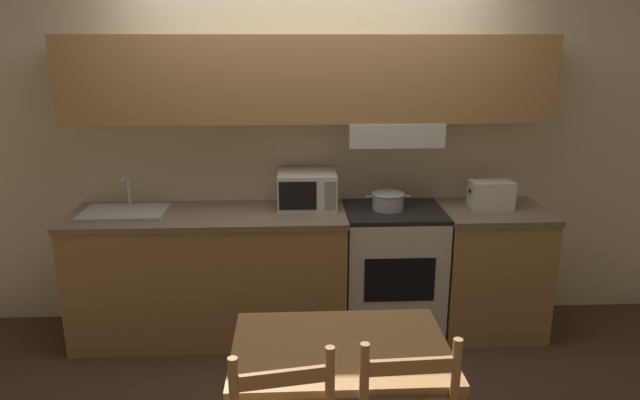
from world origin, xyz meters
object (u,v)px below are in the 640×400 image
stove_range (392,270)px  cooking_pot (388,200)px  dining_table (340,372)px  microwave (307,189)px  sink_basin (124,212)px  toaster (491,195)px

stove_range → cooking_pot: (-0.04, 0.01, 0.51)m
cooking_pot → dining_table: size_ratio=0.33×
cooking_pot → microwave: (-0.56, 0.10, 0.06)m
sink_basin → stove_range: bearing=0.5°
microwave → sink_basin: (-1.23, -0.12, -0.11)m
stove_range → microwave: size_ratio=2.22×
dining_table → toaster: bearing=53.1°
stove_range → toaster: toaster is taller
cooking_pot → microwave: bearing=170.1°
microwave → toaster: microwave is taller
cooking_pot → sink_basin: sink_basin is taller
microwave → dining_table: 1.71m
toaster → sink_basin: (-2.50, -0.02, -0.08)m
toaster → sink_basin: 2.50m
toaster → dining_table: size_ratio=0.32×
cooking_pot → toaster: 0.72m
sink_basin → cooking_pot: bearing=0.9°
microwave → dining_table: microwave is taller
toaster → dining_table: 1.98m
microwave → sink_basin: 1.24m
toaster → cooking_pot: bearing=179.7°
toaster → dining_table: toaster is taller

